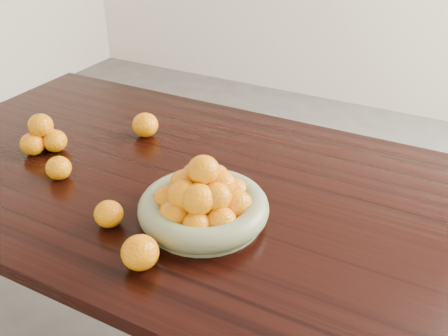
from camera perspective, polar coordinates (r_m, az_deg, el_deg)
The scene contains 7 objects.
dining_table at distance 1.43m, azimuth -0.74°, elevation -5.19°, with size 2.00×1.00×0.75m.
fruit_bowl at distance 1.22m, azimuth -2.43°, elevation -3.92°, with size 0.32×0.32×0.18m.
orange_pyramid at distance 1.64m, azimuth -20.00°, elevation 3.47°, with size 0.14×0.14×0.12m.
loose_orange_0 at distance 1.47m, azimuth -18.38°, elevation 0.00°, with size 0.07×0.07×0.07m, color #FF9507.
loose_orange_1 at distance 1.25m, azimuth -13.04°, elevation -5.13°, with size 0.07×0.07×0.07m, color #FF9507.
loose_orange_2 at distance 1.11m, azimuth -9.57°, elevation -9.50°, with size 0.08×0.08×0.08m, color #FF9507.
loose_orange_3 at distance 1.65m, azimuth -8.99°, elevation 4.89°, with size 0.09×0.09×0.08m, color #FF9507.
Camera 1 is at (0.55, -1.01, 1.50)m, focal length 40.00 mm.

